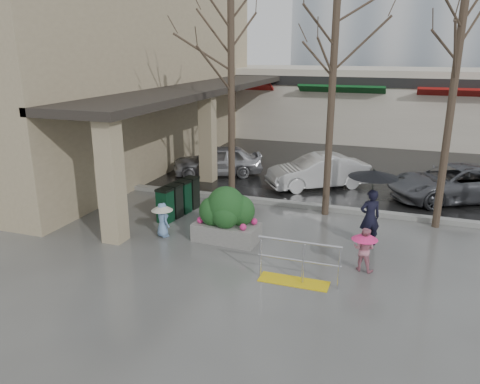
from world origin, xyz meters
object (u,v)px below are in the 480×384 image
Objects in this scene: news_boxes at (179,199)px; car_a at (218,160)px; planter at (227,215)px; car_b at (318,171)px; tree_west at (231,49)px; child_blue at (162,216)px; woman at (372,197)px; car_c at (455,183)px; tree_mideast at (458,58)px; tree_midwest at (335,44)px; handrail at (297,267)px; child_pink at (364,246)px.

car_a is at bearing 105.44° from news_boxes.
car_b is (1.41, 5.97, -0.11)m from planter.
car_b is (3.60, 4.52, 0.10)m from news_boxes.
child_blue is at bearing -103.52° from tree_west.
car_c is at bearing -144.60° from woman.
tree_mideast is 9.95m from car_a.
tree_west is at bearing 107.98° from planter.
tree_midwest reaches higher than planter.
car_a is (-1.06, 6.70, 0.02)m from child_blue.
child_blue is (-4.17, 1.42, 0.24)m from handrail.
tree_midwest reaches higher than tree_mideast.
tree_mideast is (3.30, -0.00, -0.37)m from tree_midwest.
tree_west reaches higher than child_pink.
child_blue is at bearing -139.87° from tree_midwest.
tree_mideast is 8.98m from news_boxes.
car_a is (-6.58, 5.36, -0.73)m from woman.
woman is at bearing -23.53° from tree_west.
tree_west is at bearing -180.00° from tree_mideast.
tree_mideast is 3.36× the size of news_boxes.
tree_mideast is at bearing -40.81° from car_c.
planter is at bearing -125.88° from tree_midwest.
child_blue is 1.84m from planter.
news_boxes is 4.96m from car_a.
car_b is at bearing 60.14° from car_a.
tree_west is 6.77× the size of child_blue.
tree_midwest is at bearing 27.68° from news_boxes.
tree_mideast reaches higher than woman.
tree_mideast is 1.43× the size of car_c.
handrail is 7.28m from tree_mideast.
woman is at bearing 26.21° from car_a.
car_c is (8.37, 4.53, 0.10)m from news_boxes.
child_pink is 7.03m from car_c.
car_c reaches higher than news_boxes.
handrail is at bearing 8.21° from car_a.
car_b is at bearing -84.51° from child_blue.
child_pink is 0.60× the size of planter.
handrail is at bearing -36.38° from planter.
tree_mideast is 3.05× the size of woman.
car_b is at bearing 97.12° from handrail.
planter is 0.47× the size of car_b.
car_a is 4.28m from car_b.
car_b is (2.40, 2.92, -4.45)m from tree_west.
tree_west is at bearing -95.75° from car_c.
news_boxes is 0.52× the size of car_a.
tree_west is 7.45m from child_pink.
tree_west reaches higher than handrail.
handrail is 7.78m from car_b.
tree_midwest is at bearing 0.00° from tree_west.
car_a is at bearing -67.49° from woman.
planter is at bearing -0.40° from car_a.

